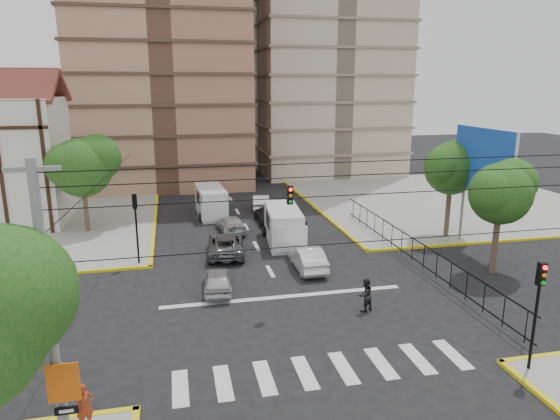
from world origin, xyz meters
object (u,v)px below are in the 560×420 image
object	(u,v)px
van_right_lane	(284,227)
car_white_front_right	(307,258)
district_sign	(64,392)
van_left_lane	(211,203)
traffic_light_nw	(136,217)
car_silver_front_left	(218,280)
pedestrian_crosswalk	(365,295)
pedestrian_sw_corner	(85,406)
traffic_light_se	(538,298)

from	to	relation	value
van_right_lane	car_white_front_right	distance (m)	5.15
district_sign	van_right_lane	xyz separation A→B (m)	(10.81, 19.31, -1.23)
van_left_lane	car_white_front_right	xyz separation A→B (m)	(4.67, -13.83, -0.47)
van_left_lane	traffic_light_nw	bearing A→B (deg)	-119.71
district_sign	car_white_front_right	bearing A→B (deg)	51.99
car_silver_front_left	traffic_light_nw	bearing A→B (deg)	-44.82
traffic_light_nw	pedestrian_crosswalk	bearing A→B (deg)	-38.77
district_sign	van_right_lane	size ratio (longest dim) A/B	0.55
traffic_light_nw	car_silver_front_left	world-z (taller)	traffic_light_nw
district_sign	pedestrian_sw_corner	bearing A→B (deg)	82.66
pedestrian_sw_corner	van_right_lane	bearing A→B (deg)	33.79
traffic_light_se	pedestrian_sw_corner	distance (m)	16.56
traffic_light_nw	van_right_lane	size ratio (longest dim) A/B	0.76
car_silver_front_left	pedestrian_sw_corner	distance (m)	11.70
car_silver_front_left	van_left_lane	bearing A→B (deg)	-89.25
van_left_lane	pedestrian_sw_corner	world-z (taller)	van_left_lane
car_silver_front_left	pedestrian_sw_corner	bearing A→B (deg)	67.67
traffic_light_se	pedestrian_sw_corner	size ratio (longest dim) A/B	2.83
pedestrian_crosswalk	traffic_light_nw	bearing A→B (deg)	-61.33
traffic_light_se	traffic_light_nw	xyz separation A→B (m)	(-15.60, 15.60, 0.00)
traffic_light_se	van_left_lane	bearing A→B (deg)	110.94
traffic_light_nw	van_left_lane	world-z (taller)	traffic_light_nw
traffic_light_nw	car_silver_front_left	bearing A→B (deg)	-49.11
car_white_front_right	pedestrian_sw_corner	size ratio (longest dim) A/B	2.82
traffic_light_nw	district_sign	xyz separation A→B (m)	(-1.00, -17.04, -0.66)
car_white_front_right	traffic_light_nw	bearing A→B (deg)	-15.40
traffic_light_se	van_left_lane	world-z (taller)	traffic_light_se
district_sign	car_white_front_right	xyz separation A→B (m)	(11.09, 14.19, -1.73)
traffic_light_se	pedestrian_crosswalk	xyz separation A→B (m)	(-4.25, 6.49, -2.26)
van_left_lane	pedestrian_crosswalk	bearing A→B (deg)	-77.01
district_sign	van_left_lane	bearing A→B (deg)	77.09
van_right_lane	van_left_lane	xyz separation A→B (m)	(-4.39, 8.71, -0.03)
car_white_front_right	pedestrian_crosswalk	size ratio (longest dim) A/B	2.57
car_silver_front_left	pedestrian_crosswalk	bearing A→B (deg)	154.26
district_sign	van_right_lane	world-z (taller)	district_sign
district_sign	pedestrian_sw_corner	world-z (taller)	district_sign
district_sign	pedestrian_crosswalk	bearing A→B (deg)	32.70
traffic_light_se	van_left_lane	size ratio (longest dim) A/B	0.79
car_white_front_right	pedestrian_crosswalk	world-z (taller)	pedestrian_crosswalk
car_white_front_right	district_sign	bearing A→B (deg)	52.33
van_right_lane	car_silver_front_left	size ratio (longest dim) A/B	1.53
district_sign	pedestrian_crosswalk	distance (m)	14.76
car_silver_front_left	district_sign	bearing A→B (deg)	69.80
car_white_front_right	pedestrian_sw_corner	distance (m)	16.76
van_left_lane	pedestrian_sw_corner	bearing A→B (deg)	-106.63
pedestrian_sw_corner	pedestrian_crosswalk	xyz separation A→B (m)	(12.16, 6.46, -0.08)
car_silver_front_left	car_white_front_right	distance (m)	6.10
van_right_lane	pedestrian_sw_corner	world-z (taller)	van_right_lane
car_white_front_right	van_left_lane	bearing A→B (deg)	-71.01
traffic_light_se	car_silver_front_left	distance (m)	15.52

